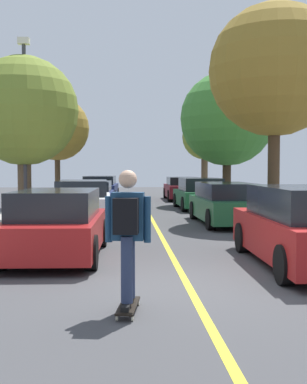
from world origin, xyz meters
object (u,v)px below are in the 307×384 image
at_px(street_tree_right_far, 205,138).
at_px(streetlamp, 25,117).
at_px(parked_car_left_far, 93,195).
at_px(parked_car_right_far, 200,194).
at_px(parked_car_right_near, 227,203).
at_px(street_tree_left_near, 57,129).
at_px(parked_car_left_farthest, 100,188).
at_px(parked_car_left_near, 83,202).
at_px(skateboard, 128,306).
at_px(skateboarder, 128,229).
at_px(street_tree_right_nearest, 275,71).
at_px(parked_car_right_nearest, 304,227).
at_px(parked_car_right_farthest, 182,189).
at_px(parked_car_left_nearest, 57,224).
at_px(street_tree_right_near, 227,119).
at_px(street_tree_left_nearest, 24,112).

distance_m(street_tree_right_far, streetlamp, 17.87).
xyz_separation_m(parked_car_left_far, parked_car_right_far, (4.73, -0.00, 0.04)).
bearing_deg(parked_car_right_near, street_tree_left_near, 129.60).
relative_size(parked_car_left_far, parked_car_left_farthest, 1.00).
bearing_deg(parked_car_left_near, skateboard, -82.06).
xyz_separation_m(streetlamp, skateboarder, (3.17, -9.71, -2.35)).
bearing_deg(street_tree_right_nearest, parked_car_right_nearest, -102.98).
xyz_separation_m(parked_car_right_near, parked_car_right_farthest, (0.00, 12.40, -0.03)).
bearing_deg(parked_car_left_farthest, parked_car_left_nearest, -90.00).
xyz_separation_m(parked_car_right_near, skateboarder, (-3.31, -9.87, 0.39)).
distance_m(parked_car_left_nearest, skateboard, 4.30).
distance_m(parked_car_left_farthest, parked_car_right_farthest, 4.73).
distance_m(street_tree_right_near, skateboard, 19.69).
relative_size(parked_car_right_far, street_tree_left_nearest, 0.77).
bearing_deg(parked_car_left_nearest, street_tree_right_nearest, 45.53).
relative_size(parked_car_right_farthest, street_tree_left_nearest, 0.84).
relative_size(parked_car_left_farthest, street_tree_left_near, 0.89).
height_order(parked_car_left_far, parked_car_right_far, parked_car_right_far).
relative_size(parked_car_left_nearest, parked_car_left_near, 0.97).
relative_size(street_tree_left_nearest, streetlamp, 0.91).
xyz_separation_m(parked_car_left_nearest, streetlamp, (-1.75, 5.66, 2.74)).
height_order(street_tree_left_near, street_tree_right_far, street_tree_right_far).
xyz_separation_m(parked_car_left_farthest, street_tree_left_nearest, (-1.81, -12.38, 2.93)).
relative_size(parked_car_left_nearest, street_tree_left_near, 0.81).
bearing_deg(parked_car_right_far, parked_car_left_far, 179.98).
xyz_separation_m(parked_car_right_farthest, street_tree_left_near, (-6.54, -4.49, 3.05)).
height_order(street_tree_left_nearest, street_tree_left_near, street_tree_left_nearest).
height_order(parked_car_left_near, parked_car_left_far, parked_car_left_near).
bearing_deg(parked_car_right_farthest, street_tree_left_near, -145.52).
bearing_deg(parked_car_left_far, street_tree_right_nearest, -37.27).
bearing_deg(street_tree_right_nearest, parked_car_left_farthest, 119.49).
height_order(parked_car_right_near, streetlamp, streetlamp).
xyz_separation_m(street_tree_right_near, skateboarder, (-5.13, -18.57, -3.22)).
distance_m(parked_car_right_nearest, street_tree_right_nearest, 9.21).
relative_size(parked_car_left_far, street_tree_right_nearest, 0.62).
bearing_deg(parked_car_right_nearest, skateboard, -139.62).
xyz_separation_m(parked_car_right_near, parked_car_right_far, (0.00, 5.82, -0.01)).
relative_size(parked_car_left_farthest, parked_car_right_nearest, 1.02).
relative_size(parked_car_left_near, street_tree_right_near, 0.65).
height_order(parked_car_left_nearest, street_tree_left_nearest, street_tree_left_nearest).
bearing_deg(parked_car_right_farthest, street_tree_right_far, 60.99).
relative_size(parked_car_right_nearest, street_tree_left_nearest, 0.85).
bearing_deg(streetlamp, parked_car_right_near, 1.39).
distance_m(parked_car_right_farthest, street_tree_right_far, 4.88).
distance_m(street_tree_left_near, streetlamp, 8.07).
bearing_deg(skateboard, parked_car_right_farthest, 81.54).
distance_m(parked_car_right_nearest, skateboard, 4.39).
bearing_deg(parked_car_left_near, street_tree_left_nearest, -169.45).
bearing_deg(street_tree_left_nearest, parked_car_left_nearest, -72.78).
height_order(street_tree_left_nearest, street_tree_right_nearest, street_tree_right_nearest).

